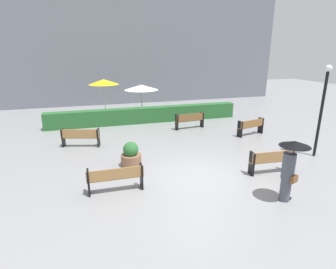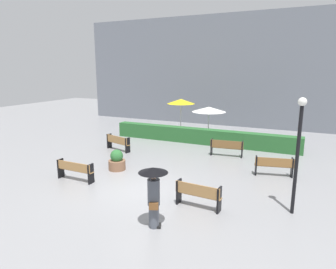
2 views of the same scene
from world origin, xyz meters
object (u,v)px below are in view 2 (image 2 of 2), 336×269
(planter_pot, at_px, (117,161))
(bench_near_left, at_px, (75,169))
(bench_back_row, at_px, (227,147))
(lamp_post, at_px, (298,145))
(bench_near_right, at_px, (198,194))
(pedestrian_with_umbrella, at_px, (154,190))
(patio_umbrella_white, at_px, (209,109))
(bench_far_right, at_px, (274,165))
(bench_far_left, at_px, (118,142))
(patio_umbrella_yellow, at_px, (181,101))

(planter_pot, bearing_deg, bench_near_left, -112.59)
(bench_near_left, distance_m, bench_back_row, 8.33)
(lamp_post, bearing_deg, bench_near_left, -175.28)
(bench_near_left, relative_size, bench_near_right, 1.10)
(bench_near_right, xyz_separation_m, pedestrian_with_umbrella, (-0.79, -1.86, 0.71))
(planter_pot, height_order, patio_umbrella_white, patio_umbrella_white)
(bench_far_right, bearing_deg, patio_umbrella_white, 130.27)
(bench_far_left, height_order, patio_umbrella_white, patio_umbrella_white)
(bench_near_right, bearing_deg, patio_umbrella_white, 105.31)
(bench_near_left, distance_m, patio_umbrella_yellow, 11.18)
(bench_back_row, bearing_deg, patio_umbrella_yellow, 136.06)
(patio_umbrella_yellow, relative_size, patio_umbrella_white, 1.14)
(bench_far_left, distance_m, bench_near_left, 5.14)
(bench_near_left, bearing_deg, patio_umbrella_white, 73.71)
(bench_near_right, distance_m, planter_pot, 5.47)
(bench_back_row, distance_m, bench_far_right, 3.56)
(planter_pot, bearing_deg, lamp_post, -9.10)
(pedestrian_with_umbrella, relative_size, patio_umbrella_white, 0.86)
(bench_near_left, relative_size, patio_umbrella_white, 0.80)
(patio_umbrella_white, bearing_deg, bench_far_left, -128.60)
(bench_far_right, bearing_deg, planter_pot, -162.21)
(bench_near_right, relative_size, planter_pot, 1.67)
(patio_umbrella_white, bearing_deg, lamp_post, -57.82)
(planter_pot, bearing_deg, bench_near_right, -24.65)
(patio_umbrella_yellow, bearing_deg, bench_near_left, -92.77)
(bench_back_row, relative_size, bench_near_right, 1.10)
(bench_far_left, height_order, bench_near_right, bench_near_right)
(bench_far_right, relative_size, patio_umbrella_yellow, 0.65)
(bench_far_right, relative_size, planter_pot, 1.71)
(bench_near_right, distance_m, patio_umbrella_white, 10.90)
(pedestrian_with_umbrella, bearing_deg, bench_near_right, 66.81)
(bench_near_left, height_order, patio_umbrella_white, patio_umbrella_white)
(lamp_post, bearing_deg, bench_far_right, 105.16)
(bench_far_right, bearing_deg, bench_near_left, -151.54)
(patio_umbrella_white, bearing_deg, patio_umbrella_yellow, 160.68)
(bench_near_left, relative_size, pedestrian_with_umbrella, 0.93)
(pedestrian_with_umbrella, bearing_deg, bench_far_left, 130.80)
(planter_pot, distance_m, lamp_post, 8.39)
(lamp_post, bearing_deg, bench_near_right, -162.09)
(bench_near_right, bearing_deg, pedestrian_with_umbrella, -113.19)
(bench_far_right, xyz_separation_m, lamp_post, (0.96, -3.56, 1.90))
(bench_far_left, bearing_deg, bench_far_right, -4.54)
(bench_back_row, bearing_deg, pedestrian_with_umbrella, -90.95)
(planter_pot, relative_size, patio_umbrella_white, 0.43)
(bench_near_right, height_order, patio_umbrella_yellow, patio_umbrella_yellow)
(bench_far_left, height_order, lamp_post, lamp_post)
(bench_near_right, xyz_separation_m, patio_umbrella_white, (-2.85, 10.40, 1.58))
(pedestrian_with_umbrella, bearing_deg, bench_far_right, 65.63)
(lamp_post, xyz_separation_m, patio_umbrella_white, (-5.92, 9.41, -0.31))
(bench_near_left, bearing_deg, bench_back_row, 51.71)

